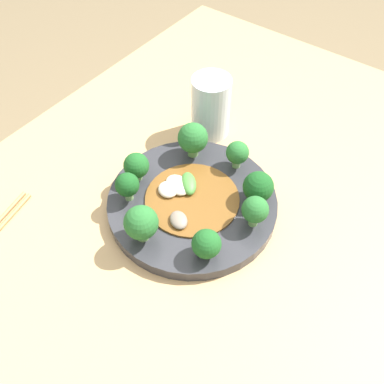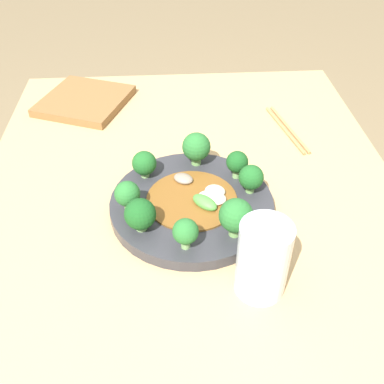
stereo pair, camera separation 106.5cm
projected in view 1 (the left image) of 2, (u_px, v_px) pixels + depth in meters
ground_plane at (196, 351)px, 1.39m from camera, size 8.00×8.00×0.00m
table at (197, 295)px, 1.11m from camera, size 1.19×0.84×0.74m
plate at (192, 203)px, 0.81m from camera, size 0.30×0.30×0.02m
broccoli_west at (141, 223)px, 0.72m from camera, size 0.06×0.06×0.07m
broccoli_south at (254, 211)px, 0.74m from camera, size 0.05×0.05×0.06m
broccoli_southeast at (258, 187)px, 0.77m from camera, size 0.05×0.05×0.06m
broccoli_southwest at (206, 244)px, 0.70m from camera, size 0.05×0.05×0.06m
broccoli_east at (237, 153)px, 0.83m from camera, size 0.04×0.04×0.06m
broccoli_northeast at (193, 138)px, 0.84m from camera, size 0.06×0.06×0.07m
broccoli_northwest at (127, 185)px, 0.77m from camera, size 0.04×0.04×0.06m
broccoli_north at (136, 166)px, 0.81m from camera, size 0.05×0.05×0.06m
stirfry_center at (186, 195)px, 0.80m from camera, size 0.17×0.17×0.02m
drinking_glass at (211, 107)px, 0.90m from camera, size 0.08×0.08×0.13m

